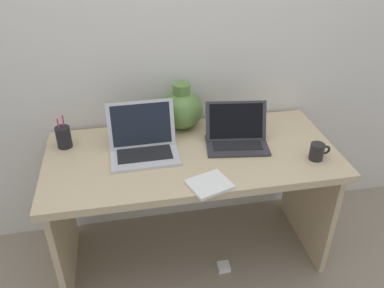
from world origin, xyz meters
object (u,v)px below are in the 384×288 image
Objects in this scene: notebook_stack at (209,184)px; laptop_right at (236,134)px; coffee_mug at (317,151)px; pen_cup at (64,137)px; green_vase at (182,109)px; power_brick at (224,267)px; laptop_left at (143,140)px.

laptop_right is at bearing 56.45° from notebook_stack.
coffee_mug is at bearing -31.78° from laptop_right.
pen_cup reaches higher than coffee_mug.
notebook_stack is (-0.22, -0.33, -0.05)m from laptop_right.
green_vase is at bearing 8.55° from pen_cup.
pen_cup is 2.56× the size of power_brick.
pen_cup is (-0.40, 0.12, -0.01)m from laptop_left.
laptop_left is 0.33m from green_vase.
green_vase is 0.65m from pen_cup.
pen_cup reaches higher than power_brick.
notebook_stack reaches higher than power_brick.
laptop_left is at bearing -17.10° from pen_cup.
laptop_right is 3.23× the size of coffee_mug.
coffee_mug is 0.60× the size of pen_cup.
coffee_mug is at bearing 11.20° from notebook_stack.
laptop_left is 0.49m from laptop_right.
notebook_stack is 1.02× the size of pen_cup.
laptop_right is 0.81m from power_brick.
pen_cup reaches higher than notebook_stack.
green_vase reaches higher than notebook_stack.
laptop_right is at bearing -1.28° from laptop_left.
coffee_mug is (0.58, 0.11, 0.04)m from notebook_stack.
laptop_right is at bearing 148.22° from coffee_mug.
laptop_left is 0.88m from coffee_mug.
coffee_mug is 0.88m from power_brick.
notebook_stack is 0.82m from pen_cup.
notebook_stack is at bearing -51.90° from laptop_left.
green_vase is (0.24, 0.22, 0.05)m from laptop_left.
laptop_right reaches higher than pen_cup.
coffee_mug is 1.30m from pen_cup.
laptop_left is 3.20× the size of coffee_mug.
pen_cup is at bearing 156.99° from power_brick.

